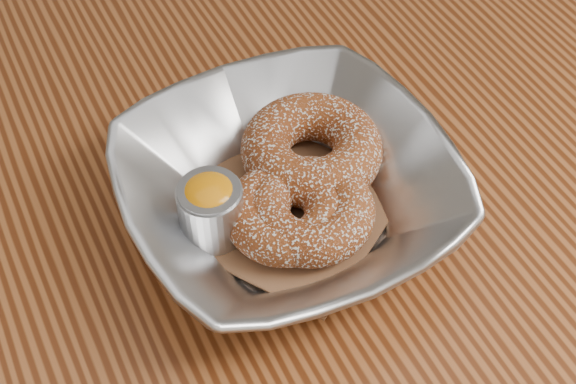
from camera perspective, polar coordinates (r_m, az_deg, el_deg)
name	(u,v)px	position (r m, az deg, el deg)	size (l,w,h in m)	color
table	(325,286)	(0.71, 2.63, -6.73)	(1.20, 0.80, 0.75)	brown
serving_bowl	(288,192)	(0.60, 0.00, 0.03)	(0.25, 0.25, 0.06)	#B2B4B9
parchment	(288,209)	(0.62, 0.00, -1.25)	(0.14, 0.14, 0.00)	brown
donut_back	(312,149)	(0.64, 1.69, 3.09)	(0.11, 0.11, 0.04)	brown
donut_front	(310,210)	(0.60, 1.56, -1.32)	(0.10, 0.10, 0.03)	brown
donut_extra	(286,213)	(0.60, -0.17, -1.51)	(0.09, 0.09, 0.03)	brown
ramekin	(211,208)	(0.59, -5.52, -1.15)	(0.05, 0.05, 0.06)	#B2B4B9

